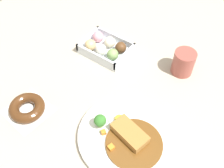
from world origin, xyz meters
TOP-DOWN VIEW (x-y plane):
  - ground_plane at (0.00, 0.00)m, footprint 1.60×1.60m
  - curry_plate at (0.07, -0.09)m, footprint 0.29×0.29m
  - donut_box at (-0.20, 0.18)m, footprint 0.18×0.13m
  - chocolate_ring_donut at (-0.24, -0.19)m, footprint 0.14×0.14m
  - coffee_mug at (0.09, 0.25)m, footprint 0.08×0.08m

SIDE VIEW (x-z plane):
  - ground_plane at x=0.00m, z-range 0.00..0.00m
  - curry_plate at x=0.07m, z-range -0.02..0.05m
  - chocolate_ring_donut at x=-0.24m, z-range 0.00..0.03m
  - donut_box at x=-0.20m, z-range 0.00..0.05m
  - coffee_mug at x=0.09m, z-range 0.00..0.09m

